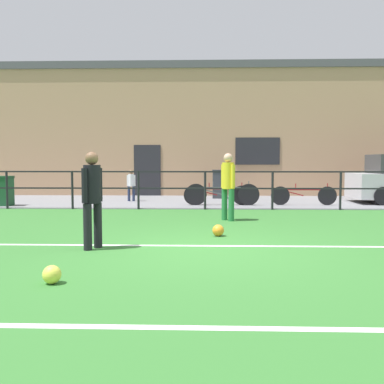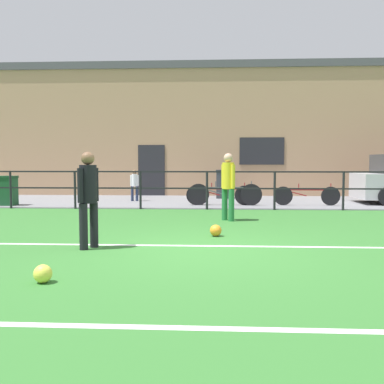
{
  "view_description": "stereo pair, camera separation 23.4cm",
  "coord_description": "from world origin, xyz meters",
  "px_view_note": "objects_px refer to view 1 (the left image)",
  "views": [
    {
      "loc": [
        0.04,
        -7.17,
        1.46
      ],
      "look_at": [
        -0.31,
        3.45,
        0.7
      ],
      "focal_mm": 41.43,
      "sensor_mm": 36.0,
      "label": 1
    },
    {
      "loc": [
        0.27,
        -7.16,
        1.46
      ],
      "look_at": [
        -0.31,
        3.45,
        0.7
      ],
      "focal_mm": 41.43,
      "sensor_mm": 36.0,
      "label": 2
    }
  ],
  "objects_px": {
    "spectator_child": "(131,183)",
    "trash_bin_0": "(4,191)",
    "bicycle_parked_2": "(217,195)",
    "player_goalkeeper": "(92,194)",
    "bicycle_parked_0": "(304,195)",
    "soccer_ball_match": "(52,275)",
    "trash_bin_1": "(220,184)",
    "player_striker": "(228,182)",
    "bicycle_parked_1": "(222,194)",
    "soccer_ball_spare": "(218,230)"
  },
  "relations": [
    {
      "from": "soccer_ball_match",
      "to": "trash_bin_1",
      "type": "bearing_deg",
      "value": 78.79
    },
    {
      "from": "spectator_child",
      "to": "soccer_ball_match",
      "type": "bearing_deg",
      "value": 90.95
    },
    {
      "from": "player_striker",
      "to": "trash_bin_1",
      "type": "bearing_deg",
      "value": -39.94
    },
    {
      "from": "player_goalkeeper",
      "to": "bicycle_parked_2",
      "type": "distance_m",
      "value": 7.55
    },
    {
      "from": "bicycle_parked_0",
      "to": "trash_bin_0",
      "type": "distance_m",
      "value": 9.64
    },
    {
      "from": "bicycle_parked_1",
      "to": "bicycle_parked_2",
      "type": "bearing_deg",
      "value": 141.43
    },
    {
      "from": "spectator_child",
      "to": "player_striker",
      "type": "bearing_deg",
      "value": 119.66
    },
    {
      "from": "bicycle_parked_1",
      "to": "trash_bin_0",
      "type": "bearing_deg",
      "value": -177.01
    },
    {
      "from": "player_goalkeeper",
      "to": "trash_bin_0",
      "type": "relative_size",
      "value": 1.69
    },
    {
      "from": "bicycle_parked_1",
      "to": "trash_bin_0",
      "type": "relative_size",
      "value": 2.51
    },
    {
      "from": "soccer_ball_match",
      "to": "bicycle_parked_0",
      "type": "xyz_separation_m",
      "value": [
        4.97,
        9.27,
        0.23
      ]
    },
    {
      "from": "trash_bin_0",
      "to": "trash_bin_1",
      "type": "bearing_deg",
      "value": 23.71
    },
    {
      "from": "player_striker",
      "to": "soccer_ball_spare",
      "type": "bearing_deg",
      "value": 132.62
    },
    {
      "from": "player_striker",
      "to": "trash_bin_1",
      "type": "relative_size",
      "value": 1.51
    },
    {
      "from": "player_striker",
      "to": "soccer_ball_match",
      "type": "xyz_separation_m",
      "value": [
        -2.35,
        -5.64,
        -0.82
      ]
    },
    {
      "from": "soccer_ball_match",
      "to": "bicycle_parked_0",
      "type": "distance_m",
      "value": 10.52
    },
    {
      "from": "trash_bin_0",
      "to": "bicycle_parked_0",
      "type": "bearing_deg",
      "value": 2.87
    },
    {
      "from": "player_goalkeeper",
      "to": "trash_bin_1",
      "type": "height_order",
      "value": "player_goalkeeper"
    },
    {
      "from": "soccer_ball_match",
      "to": "bicycle_parked_0",
      "type": "height_order",
      "value": "bicycle_parked_0"
    },
    {
      "from": "soccer_ball_spare",
      "to": "trash_bin_0",
      "type": "xyz_separation_m",
      "value": [
        -6.71,
        5.4,
        0.39
      ]
    },
    {
      "from": "soccer_ball_match",
      "to": "soccer_ball_spare",
      "type": "height_order",
      "value": "soccer_ball_spare"
    },
    {
      "from": "soccer_ball_spare",
      "to": "trash_bin_1",
      "type": "height_order",
      "value": "trash_bin_1"
    },
    {
      "from": "bicycle_parked_2",
      "to": "soccer_ball_match",
      "type": "bearing_deg",
      "value": -103.29
    },
    {
      "from": "soccer_ball_match",
      "to": "spectator_child",
      "type": "distance_m",
      "value": 10.55
    },
    {
      "from": "player_goalkeeper",
      "to": "trash_bin_1",
      "type": "xyz_separation_m",
      "value": [
        2.39,
        9.78,
        -0.34
      ]
    },
    {
      "from": "player_striker",
      "to": "soccer_ball_match",
      "type": "bearing_deg",
      "value": 117.39
    },
    {
      "from": "bicycle_parked_1",
      "to": "bicycle_parked_2",
      "type": "height_order",
      "value": "bicycle_parked_1"
    },
    {
      "from": "player_goalkeeper",
      "to": "bicycle_parked_0",
      "type": "relative_size",
      "value": 0.76
    },
    {
      "from": "spectator_child",
      "to": "player_goalkeeper",
      "type": "bearing_deg",
      "value": 91.78
    },
    {
      "from": "player_striker",
      "to": "soccer_ball_spare",
      "type": "distance_m",
      "value": 2.42
    },
    {
      "from": "player_striker",
      "to": "bicycle_parked_2",
      "type": "bearing_deg",
      "value": -37.38
    },
    {
      "from": "player_striker",
      "to": "spectator_child",
      "type": "relative_size",
      "value": 1.47
    },
    {
      "from": "bicycle_parked_0",
      "to": "player_striker",
      "type": "bearing_deg",
      "value": -125.86
    },
    {
      "from": "soccer_ball_spare",
      "to": "spectator_child",
      "type": "bearing_deg",
      "value": 112.16
    },
    {
      "from": "bicycle_parked_0",
      "to": "bicycle_parked_1",
      "type": "distance_m",
      "value": 2.64
    },
    {
      "from": "spectator_child",
      "to": "trash_bin_0",
      "type": "distance_m",
      "value": 4.18
    },
    {
      "from": "spectator_child",
      "to": "bicycle_parked_2",
      "type": "bearing_deg",
      "value": 154.19
    },
    {
      "from": "player_striker",
      "to": "bicycle_parked_2",
      "type": "height_order",
      "value": "player_striker"
    },
    {
      "from": "spectator_child",
      "to": "trash_bin_1",
      "type": "relative_size",
      "value": 1.02
    },
    {
      "from": "soccer_ball_match",
      "to": "bicycle_parked_0",
      "type": "bearing_deg",
      "value": 61.77
    },
    {
      "from": "bicycle_parked_0",
      "to": "soccer_ball_match",
      "type": "bearing_deg",
      "value": -118.23
    },
    {
      "from": "player_goalkeeper",
      "to": "trash_bin_0",
      "type": "bearing_deg",
      "value": -116.25
    },
    {
      "from": "spectator_child",
      "to": "bicycle_parked_1",
      "type": "distance_m",
      "value": 3.46
    },
    {
      "from": "bicycle_parked_2",
      "to": "trash_bin_0",
      "type": "height_order",
      "value": "trash_bin_0"
    },
    {
      "from": "spectator_child",
      "to": "trash_bin_0",
      "type": "relative_size",
      "value": 1.17
    },
    {
      "from": "bicycle_parked_2",
      "to": "trash_bin_1",
      "type": "bearing_deg",
      "value": 86.43
    },
    {
      "from": "bicycle_parked_2",
      "to": "trash_bin_1",
      "type": "xyz_separation_m",
      "value": [
        0.16,
        2.59,
        0.22
      ]
    },
    {
      "from": "player_striker",
      "to": "soccer_ball_match",
      "type": "height_order",
      "value": "player_striker"
    },
    {
      "from": "bicycle_parked_2",
      "to": "spectator_child",
      "type": "bearing_deg",
      "value": 157.82
    },
    {
      "from": "player_goalkeeper",
      "to": "soccer_ball_match",
      "type": "relative_size",
      "value": 7.24
    }
  ]
}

